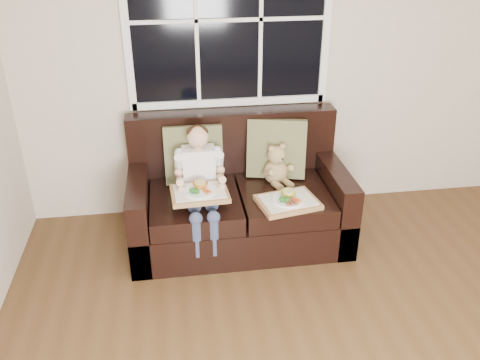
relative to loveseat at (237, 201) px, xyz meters
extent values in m
cube|color=#C2B3A1|center=(0.53, 0.48, 1.04)|extent=(4.50, 0.02, 2.70)
cube|color=black|center=(0.00, 0.47, 1.34)|extent=(1.50, 0.02, 1.25)
cube|color=white|center=(0.00, 0.45, 0.69)|extent=(1.58, 0.04, 0.06)
cube|color=white|center=(-0.78, 0.45, 1.34)|extent=(0.06, 0.04, 1.37)
cube|color=white|center=(0.78, 0.45, 1.34)|extent=(0.06, 0.04, 1.37)
cube|color=white|center=(0.00, 0.45, 1.34)|extent=(1.50, 0.03, 0.03)
cube|color=black|center=(0.00, -0.07, -0.16)|extent=(1.70, 0.90, 0.30)
cube|color=black|center=(-0.78, -0.07, -0.01)|extent=(0.15, 0.90, 0.60)
cube|color=black|center=(0.78, -0.07, -0.01)|extent=(0.15, 0.90, 0.60)
cube|color=black|center=(0.00, 0.31, 0.32)|extent=(1.70, 0.18, 0.66)
cube|color=black|center=(-0.35, -0.15, 0.07)|extent=(0.68, 0.72, 0.15)
cube|color=black|center=(0.35, -0.15, 0.07)|extent=(0.68, 0.72, 0.15)
cube|color=olive|center=(-0.33, 0.15, 0.37)|extent=(0.46, 0.21, 0.47)
cube|color=olive|center=(0.34, 0.15, 0.38)|extent=(0.51, 0.32, 0.49)
cube|color=white|center=(-0.30, -0.02, 0.32)|extent=(0.25, 0.15, 0.35)
sphere|color=tan|center=(-0.30, -0.03, 0.59)|extent=(0.16, 0.16, 0.16)
ellipsoid|color=#321C10|center=(-0.30, -0.01, 0.62)|extent=(0.16, 0.16, 0.12)
cylinder|color=#333C59|center=(-0.36, -0.21, 0.18)|extent=(0.10, 0.31, 0.10)
cylinder|color=#333C59|center=(-0.24, -0.21, 0.18)|extent=(0.10, 0.31, 0.10)
cylinder|color=#333C59|center=(-0.36, -0.48, 0.00)|extent=(0.08, 0.08, 0.29)
cylinder|color=#333C59|center=(-0.24, -0.48, 0.00)|extent=(0.08, 0.08, 0.29)
cylinder|color=tan|center=(-0.45, -0.13, 0.36)|extent=(0.07, 0.31, 0.24)
cylinder|color=tan|center=(-0.15, -0.13, 0.36)|extent=(0.07, 0.31, 0.24)
ellipsoid|color=#9F8754|center=(0.31, 0.03, 0.23)|extent=(0.24, 0.22, 0.20)
sphere|color=#9F8754|center=(0.31, 0.01, 0.38)|extent=(0.18, 0.18, 0.14)
sphere|color=#9F8754|center=(0.26, 0.02, 0.44)|extent=(0.05, 0.05, 0.05)
sphere|color=#9F8754|center=(0.36, 0.02, 0.44)|extent=(0.05, 0.05, 0.05)
sphere|color=#9F8754|center=(0.31, -0.04, 0.37)|extent=(0.06, 0.06, 0.06)
sphere|color=black|center=(0.31, -0.06, 0.38)|extent=(0.02, 0.02, 0.02)
cylinder|color=#9F8754|center=(0.27, -0.08, 0.17)|extent=(0.09, 0.12, 0.06)
cylinder|color=#9F8754|center=(0.36, -0.08, 0.17)|extent=(0.09, 0.12, 0.06)
cube|color=#A6744B|center=(-0.32, -0.29, 0.25)|extent=(0.43, 0.34, 0.03)
cube|color=silver|center=(-0.32, -0.29, 0.27)|extent=(0.38, 0.28, 0.01)
cylinder|color=white|center=(-0.32, -0.30, 0.28)|extent=(0.24, 0.24, 0.01)
imported|color=orange|center=(-0.31, -0.25, 0.31)|extent=(0.12, 0.12, 0.03)
cylinder|color=tan|center=(-0.31, -0.25, 0.31)|extent=(0.09, 0.09, 0.02)
ellipsoid|color=#2B6B22|center=(-0.37, -0.34, 0.31)|extent=(0.04, 0.04, 0.04)
ellipsoid|color=#2B6B22|center=(-0.34, -0.35, 0.31)|extent=(0.04, 0.04, 0.04)
cylinder|color=#D55417|center=(-0.27, -0.34, 0.30)|extent=(0.05, 0.06, 0.02)
cube|color=#A6744B|center=(0.33, -0.35, 0.16)|extent=(0.49, 0.41, 0.04)
cube|color=silver|center=(0.33, -0.35, 0.18)|extent=(0.43, 0.35, 0.01)
cylinder|color=white|center=(0.33, -0.36, 0.19)|extent=(0.25, 0.25, 0.02)
imported|color=yellow|center=(0.34, -0.31, 0.21)|extent=(0.13, 0.13, 0.03)
cylinder|color=tan|center=(0.34, -0.31, 0.22)|extent=(0.09, 0.09, 0.02)
ellipsoid|color=#2B6B22|center=(0.27, -0.40, 0.22)|extent=(0.05, 0.05, 0.04)
ellipsoid|color=#2B6B22|center=(0.30, -0.41, 0.22)|extent=(0.05, 0.05, 0.04)
cylinder|color=#D55417|center=(0.38, -0.40, 0.21)|extent=(0.05, 0.07, 0.02)
cylinder|color=brown|center=(0.33, -0.42, 0.21)|extent=(0.03, 0.09, 0.02)
camera|label=1|loc=(-0.50, -3.52, 2.05)|focal=38.00mm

